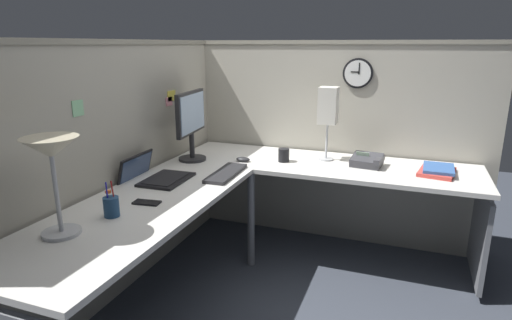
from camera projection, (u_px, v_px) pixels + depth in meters
name	position (u px, v px, depth m)	size (l,w,h in m)	color
ground_plane	(265.00, 279.00, 2.89)	(6.80, 6.80, 0.00)	#383D47
cubicle_wall_back	(115.00, 170.00, 2.64)	(2.57, 0.12, 1.58)	#A8A393
cubicle_wall_right	(332.00, 142.00, 3.37)	(0.12, 2.37, 1.58)	#A8A393
desk	(265.00, 201.00, 2.57)	(2.35, 2.15, 0.73)	silver
monitor	(191.00, 121.00, 3.02)	(0.46, 0.20, 0.50)	#232326
laptop	(153.00, 176.00, 2.65)	(0.35, 0.39, 0.22)	black
keyboard	(226.00, 173.00, 2.75)	(0.43, 0.14, 0.02)	#232326
computer_mouse	(243.00, 159.00, 3.05)	(0.06, 0.10, 0.03)	#232326
desk_lamp_dome	(51.00, 156.00, 1.80)	(0.24, 0.24, 0.44)	#B7BABF
pen_cup	(111.00, 206.00, 2.08)	(0.08, 0.08, 0.18)	navy
cell_phone	(147.00, 203.00, 2.26)	(0.07, 0.14, 0.01)	black
office_phone	(368.00, 161.00, 2.93)	(0.22, 0.23, 0.11)	#38383D
book_stack	(437.00, 170.00, 2.77)	(0.31, 0.26, 0.04)	#BF3F38
desk_lamp_paper	(328.00, 108.00, 3.01)	(0.13, 0.13, 0.53)	#B7BABF
coffee_mug	(283.00, 155.00, 3.05)	(0.08, 0.08, 0.10)	black
wall_clock	(358.00, 73.00, 3.12)	(0.04, 0.22, 0.22)	black
pinned_note_leftmost	(171.00, 96.00, 3.08)	(0.11, 0.00, 0.07)	#EAD84C
pinned_note_middle	(169.00, 101.00, 3.05)	(0.08, 0.00, 0.06)	pink
pinned_note_rightmost	(78.00, 108.00, 2.22)	(0.08, 0.00, 0.08)	#8CCC99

